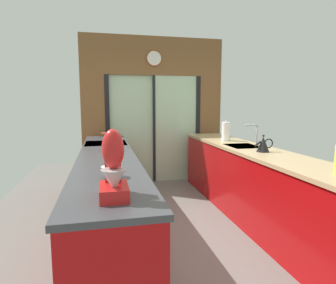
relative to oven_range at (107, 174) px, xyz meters
name	(u,v)px	position (x,y,z in m)	size (l,w,h in m)	color
ground_plane	(178,216)	(0.91, -0.65, -0.47)	(5.04, 7.60, 0.02)	slate
back_wall_unit	(154,101)	(0.91, 1.15, 1.07)	(2.64, 0.12, 2.70)	brown
left_counter_run	(108,198)	(0.00, -1.12, 0.01)	(0.62, 3.80, 0.92)	#AD0C0F
right_counter_run	(252,184)	(1.82, -0.95, 0.01)	(0.62, 3.80, 0.92)	#AD0C0F
sink_faucet	(255,131)	(1.97, -0.70, 0.66)	(0.19, 0.02, 0.29)	#B7BABC
oven_range	(107,174)	(0.00, 0.00, 0.00)	(0.60, 0.60, 0.92)	black
mixing_bowl_near	(111,172)	(0.02, -2.01, 0.51)	(0.16, 0.16, 0.09)	silver
mixing_bowl_far	(107,135)	(0.02, 0.62, 0.51)	(0.20, 0.20, 0.09)	#BC4C38
knife_block	(108,143)	(0.02, -0.68, 0.56)	(0.08, 0.14, 0.26)	black
stand_mixer	(113,172)	(0.02, -2.51, 0.63)	(0.17, 0.27, 0.42)	red
kettle	(263,144)	(1.80, -1.20, 0.56)	(0.24, 0.15, 0.21)	black
paper_towel_roll	(226,132)	(1.80, -0.14, 0.60)	(0.15, 0.15, 0.31)	#B7BABC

